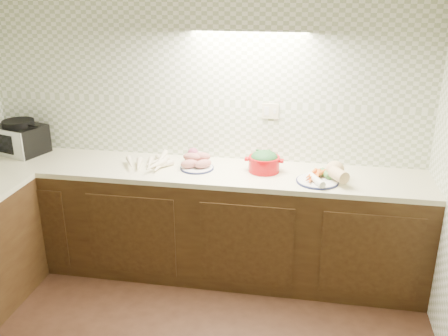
% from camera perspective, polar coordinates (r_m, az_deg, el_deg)
% --- Properties ---
extents(room, '(3.60, 3.60, 2.60)m').
position_cam_1_polar(room, '(2.33, -12.06, 3.66)').
color(room, black).
rests_on(room, ground).
extents(counter, '(3.60, 3.60, 0.90)m').
position_cam_1_polar(counter, '(3.65, -16.83, -10.61)').
color(counter, black).
rests_on(counter, ground).
extents(toaster_oven, '(0.48, 0.42, 0.29)m').
position_cam_1_polar(toaster_oven, '(4.59, -22.31, 3.22)').
color(toaster_oven, black).
rests_on(toaster_oven, counter).
extents(parsnip_pile, '(0.41, 0.40, 0.07)m').
position_cam_1_polar(parsnip_pile, '(4.01, -8.62, 0.58)').
color(parsnip_pile, beige).
rests_on(parsnip_pile, counter).
extents(sweet_potato_plate, '(0.26, 0.26, 0.12)m').
position_cam_1_polar(sweet_potato_plate, '(3.92, -3.14, 0.59)').
color(sweet_potato_plate, '#141941').
rests_on(sweet_potato_plate, counter).
extents(onion_bowl, '(0.17, 0.17, 0.13)m').
position_cam_1_polar(onion_bowl, '(4.03, -3.35, 1.19)').
color(onion_bowl, black).
rests_on(onion_bowl, counter).
extents(dutch_oven, '(0.30, 0.24, 0.17)m').
position_cam_1_polar(dutch_oven, '(3.86, 4.61, 0.75)').
color(dutch_oven, '#AF0509').
rests_on(dutch_oven, counter).
extents(veg_plate, '(0.40, 0.40, 0.14)m').
position_cam_1_polar(veg_plate, '(3.75, 11.58, -0.67)').
color(veg_plate, '#141941').
rests_on(veg_plate, counter).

